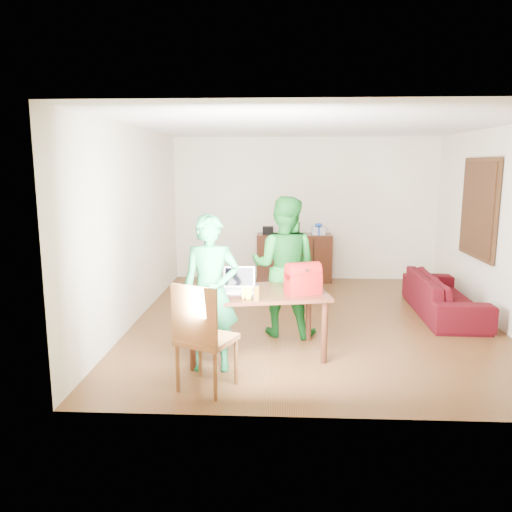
# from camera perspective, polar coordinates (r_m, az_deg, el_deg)

# --- Properties ---
(room) EXTENTS (5.20, 5.70, 2.90)m
(room) POSITION_cam_1_polar(r_m,az_deg,el_deg) (7.02, 6.73, 3.14)
(room) COLOR #402010
(room) RESTS_ON ground
(table) EXTENTS (1.75, 1.18, 0.75)m
(table) POSITION_cam_1_polar(r_m,az_deg,el_deg) (5.75, -0.10, -4.97)
(table) COLOR black
(table) RESTS_ON ground
(chair) EXTENTS (0.64, 0.63, 1.09)m
(chair) POSITION_cam_1_polar(r_m,az_deg,el_deg) (5.01, -5.71, -11.54)
(chair) COLOR brown
(chair) RESTS_ON ground
(person_near) EXTENTS (0.62, 0.42, 1.68)m
(person_near) POSITION_cam_1_polar(r_m,az_deg,el_deg) (5.32, -5.20, -4.27)
(person_near) COLOR #13592E
(person_near) RESTS_ON ground
(person_far) EXTENTS (1.00, 0.85, 1.80)m
(person_far) POSITION_cam_1_polar(r_m,az_deg,el_deg) (6.41, 3.21, -1.20)
(person_far) COLOR #13561A
(person_far) RESTS_ON ground
(laptop) EXTENTS (0.38, 0.28, 0.26)m
(laptop) POSITION_cam_1_polar(r_m,az_deg,el_deg) (5.72, -1.97, -3.61)
(laptop) COLOR white
(laptop) RESTS_ON table
(bananas) EXTENTS (0.18, 0.14, 0.06)m
(bananas) POSITION_cam_1_polar(r_m,az_deg,el_deg) (5.38, -1.06, -4.72)
(bananas) COLOR yellow
(bananas) RESTS_ON table
(bottle) EXTENTS (0.08, 0.08, 0.19)m
(bottle) POSITION_cam_1_polar(r_m,az_deg,el_deg) (5.31, 0.06, -4.18)
(bottle) COLOR #503612
(bottle) RESTS_ON table
(red_bag) EXTENTS (0.43, 0.34, 0.28)m
(red_bag) POSITION_cam_1_polar(r_m,az_deg,el_deg) (5.63, 5.39, -2.90)
(red_bag) COLOR maroon
(red_bag) RESTS_ON table
(sofa) EXTENTS (0.83, 2.02, 0.58)m
(sofa) POSITION_cam_1_polar(r_m,az_deg,el_deg) (7.86, 20.70, -4.23)
(sofa) COLOR #380709
(sofa) RESTS_ON ground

